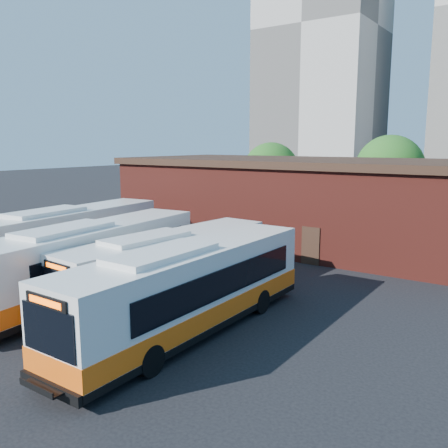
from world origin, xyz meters
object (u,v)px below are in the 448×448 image
Objects in this scene: bus_west at (69,240)px; bus_midwest at (92,263)px; transit_worker at (133,326)px; bus_mideast at (170,269)px; bus_east at (190,292)px.

bus_midwest reaches higher than bus_west.
bus_west is at bearing 147.00° from bus_midwest.
transit_worker is at bearing -33.18° from bus_west.
bus_mideast is 6.92× the size of transit_worker.
transit_worker is at bearing -33.12° from bus_midwest.
bus_mideast is at bearing 36.40° from transit_worker.
bus_midwest is 3.92m from bus_mideast.
bus_mideast is (9.11, -1.07, -0.16)m from bus_west.
bus_midwest reaches higher than bus_east.
bus_west is 9.17m from bus_mideast.
bus_mideast is at bearing 23.29° from bus_midwest.
bus_west is 13.31m from transit_worker.
bus_midwest is 6.83m from bus_east.
bus_midwest reaches higher than transit_worker.
bus_east is at bearing -11.49° from bus_midwest.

